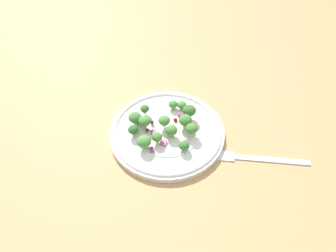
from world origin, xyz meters
TOP-DOWN VIEW (x-y plane):
  - ground_plane at (0.00, 0.00)cm, footprint 180.00×180.00cm
  - plate at (0.23, -0.88)cm, footprint 24.33×24.33cm
  - dressing_pool at (0.23, -0.88)cm, footprint 14.11×14.11cm
  - broccoli_floret_0 at (3.50, 5.34)cm, footprint 2.09×2.09cm
  - broccoli_floret_1 at (-4.62, 0.49)cm, footprint 2.57×2.57cm
  - broccoli_floret_2 at (3.90, -0.06)cm, footprint 2.80×2.80cm
  - broccoli_floret_3 at (-4.67, -5.21)cm, footprint 2.88×2.88cm
  - broccoli_floret_4 at (-4.65, 3.95)cm, footprint 1.99×1.99cm
  - broccoli_floret_5 at (4.87, 2.43)cm, footprint 2.87×2.87cm
  - broccoli_floret_6 at (-6.65, 1.16)cm, footprint 2.83×2.83cm
  - broccoli_floret_7 at (0.85, -2.46)cm, footprint 2.51×2.51cm
  - broccoli_floret_8 at (-2.09, -4.09)cm, footprint 2.20×2.20cm
  - broccoli_floret_9 at (1.57, 5.58)cm, footprint 2.06×2.06cm
  - broccoli_floret_10 at (-0.52, 0.42)cm, footprint 2.43×2.43cm
  - broccoli_floret_11 at (3.25, -6.15)cm, footprint 2.18×2.18cm
  - broccoli_floret_12 at (5.03, -2.45)cm, footprint 2.49×2.49cm
  - broccoli_floret_13 at (-6.94, -1.80)cm, footprint 2.23×2.23cm
  - cranberry_0 at (-5.17, 1.97)cm, footprint 0.78×0.78cm
  - cranberry_1 at (-4.13, -1.41)cm, footprint 0.78×0.78cm
  - cranberry_2 at (1.93, 1.70)cm, footprint 0.89×0.89cm
  - cranberry_3 at (-3.14, 0.95)cm, footprint 0.83×0.83cm
  - onion_bit_0 at (-3.10, -6.20)cm, footprint 1.11×1.38cm
  - onion_bit_1 at (3.89, -4.35)cm, footprint 1.25×1.35cm
  - onion_bit_2 at (-5.81, 2.08)cm, footprint 1.39×1.57cm
  - onion_bit_3 at (3.20, 3.21)cm, footprint 1.36×1.51cm
  - onion_bit_4 at (-2.76, -1.83)cm, footprint 1.50×1.62cm
  - onion_bit_5 at (-0.81, -4.49)cm, footprint 1.68×1.75cm
  - fork at (17.82, -7.99)cm, footprint 18.67×4.36cm

SIDE VIEW (x-z plane):
  - ground_plane at x=0.00cm, z-range -2.00..0.00cm
  - fork at x=17.82cm, z-range 0.00..0.50cm
  - plate at x=0.23cm, z-range 0.01..1.71cm
  - dressing_pool at x=0.23cm, z-range 1.20..1.40cm
  - onion_bit_1 at x=3.89cm, z-range 1.40..1.82cm
  - cranberry_2 at x=1.93cm, z-range 1.24..2.13cm
  - cranberry_0 at x=-5.17cm, z-range 1.30..2.08cm
  - onion_bit_5 at x=-0.81cm, z-range 1.50..1.90cm
  - onion_bit_3 at x=3.20cm, z-range 1.48..2.08cm
  - onion_bit_2 at x=-5.81cm, z-range 1.54..2.04cm
  - onion_bit_0 at x=-3.10cm, z-range 1.62..1.99cm
  - onion_bit_4 at x=-2.76cm, z-range 1.69..2.17cm
  - cranberry_3 at x=-3.14cm, z-range 1.57..2.40cm
  - cranberry_1 at x=-4.13cm, z-range 1.77..2.55cm
  - broccoli_floret_0 at x=3.50cm, z-range 1.49..3.60cm
  - broccoli_floret_9 at x=1.57cm, z-range 1.55..3.64cm
  - broccoli_floret_11 at x=3.25cm, z-range 1.50..3.71cm
  - broccoli_floret_13 at x=-6.94cm, z-range 1.72..3.98cm
  - broccoli_floret_8 at x=-2.09cm, z-range 1.93..4.16cm
  - broccoli_floret_3 at x=-4.67cm, z-range 1.61..4.52cm
  - broccoli_floret_4 at x=-4.65cm, z-range 2.08..4.09cm
  - broccoli_floret_7 at x=0.85cm, z-range 1.82..4.36cm
  - broccoli_floret_6 at x=-6.65cm, z-range 1.85..4.72cm
  - broccoli_floret_2 at x=3.90cm, z-range 1.92..4.76cm
  - broccoli_floret_1 at x=-4.62cm, z-range 2.09..4.69cm
  - broccoli_floret_10 at x=-0.52cm, z-range 2.20..4.66cm
  - broccoli_floret_12 at x=5.03cm, z-range 2.17..4.70cm
  - broccoli_floret_5 at x=4.87cm, z-range 2.25..5.16cm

